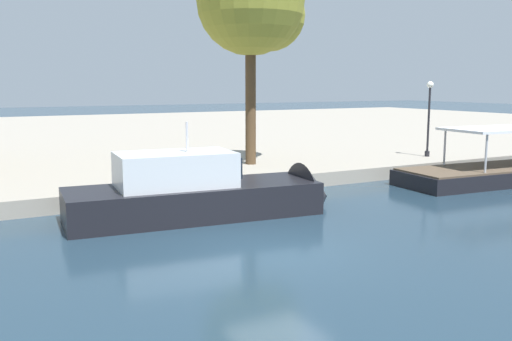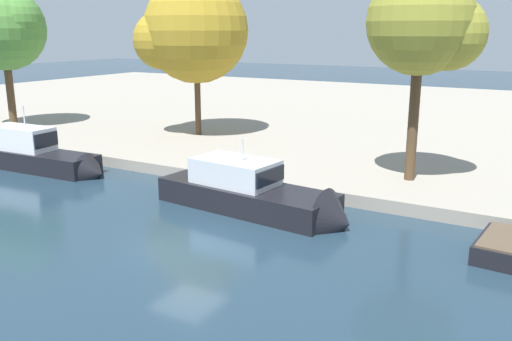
% 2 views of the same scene
% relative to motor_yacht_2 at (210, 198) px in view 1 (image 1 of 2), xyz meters
% --- Properties ---
extents(ground_plane, '(220.00, 220.00, 0.00)m').
position_rel_motor_yacht_2_xyz_m(ground_plane, '(-0.22, -5.16, -0.62)').
color(ground_plane, '#1E3342').
extents(dock_promenade, '(120.00, 55.00, 0.65)m').
position_rel_motor_yacht_2_xyz_m(dock_promenade, '(-0.22, 30.26, -0.30)').
color(dock_promenade, gray).
rests_on(dock_promenade, ground_plane).
extents(motor_yacht_2, '(10.15, 3.78, 4.45)m').
position_rel_motor_yacht_2_xyz_m(motor_yacht_2, '(0.00, 0.00, 0.00)').
color(motor_yacht_2, black).
rests_on(motor_yacht_2, ground_plane).
extents(lamp_post, '(0.37, 0.37, 4.20)m').
position_rel_motor_yacht_2_xyz_m(lamp_post, '(15.56, 4.82, 2.48)').
color(lamp_post, black).
rests_on(lamp_post, dock_promenade).
extents(tree_1, '(5.84, 5.34, 10.78)m').
position_rel_motor_yacht_2_xyz_m(tree_1, '(5.78, 7.01, 7.94)').
color(tree_1, '#4C3823').
rests_on(tree_1, dock_promenade).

